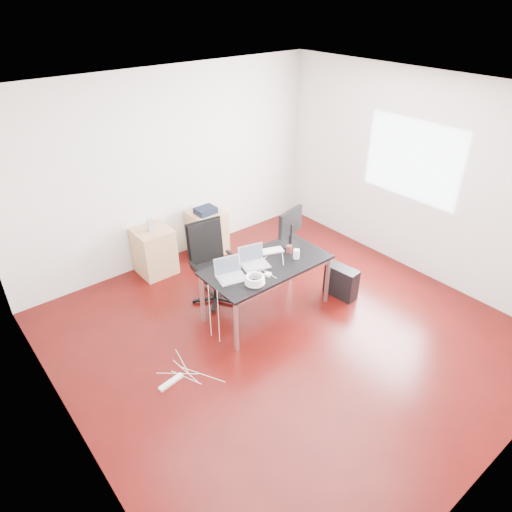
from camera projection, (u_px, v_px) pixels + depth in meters
room_shell at (291, 231)px, 4.92m from camera, size 5.00×5.00×5.00m
desk at (267, 267)px, 5.65m from camera, size 1.60×0.80×0.73m
office_chair at (211, 259)px, 5.96m from camera, size 0.54×0.56×1.08m
filing_cabinet_left at (154, 251)px, 6.63m from camera, size 0.50×0.50×0.70m
filing_cabinet_right at (207, 232)px, 7.13m from camera, size 0.50×0.50×0.70m
pc_tower at (341, 282)px, 6.19m from camera, size 0.25×0.47×0.44m
wastebasket at (195, 248)px, 7.13m from camera, size 0.27×0.27×0.28m
power_strip at (171, 382)px, 4.91m from camera, size 0.31×0.10×0.04m
laptop_left at (231, 273)px, 5.34m from camera, size 0.38×0.33×0.23m
laptop_right at (254, 261)px, 5.58m from camera, size 0.38×0.33×0.23m
monitor at (290, 226)px, 5.88m from camera, size 0.45×0.26×0.51m
keyboard at (267, 252)px, 5.86m from camera, size 0.46×0.29×0.02m
cup_white at (296, 254)px, 5.71m from camera, size 0.09×0.09×0.12m
cup_brown at (289, 249)px, 5.83m from camera, size 0.10×0.10×0.10m
cable_coil at (255, 280)px, 5.23m from camera, size 0.24×0.24×0.11m
power_adapter at (268, 274)px, 5.40m from camera, size 0.09×0.09×0.03m
speaker at (151, 225)px, 6.39m from camera, size 0.10×0.09×0.18m
navy_garment at (206, 211)px, 6.89m from camera, size 0.31×0.25×0.09m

